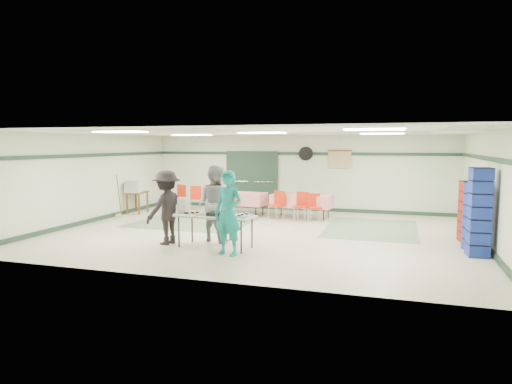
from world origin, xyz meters
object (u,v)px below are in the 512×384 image
(volunteer_grey, at_px, (215,203))
(broom, at_px, (119,195))
(volunteer_teal, at_px, (228,213))
(dining_table_b, at_px, (238,198))
(chair_loose_a, at_px, (196,196))
(crate_stack_red, at_px, (468,211))
(dining_table_a, at_px, (302,200))
(crate_stack_blue_b, at_px, (479,212))
(crate_stack_blue_a, at_px, (475,217))
(office_printer, at_px, (134,187))
(chair_b, at_px, (278,202))
(serving_table, at_px, (215,217))
(chair_loose_b, at_px, (180,195))
(chair_d, at_px, (228,202))
(chair_c, at_px, (314,205))
(chair_a, at_px, (302,203))
(volunteer_dark, at_px, (167,207))
(printer_table, at_px, (137,195))

(volunteer_grey, xyz_separation_m, broom, (-4.44, 2.47, -0.22))
(volunteer_teal, height_order, dining_table_b, volunteer_teal)
(dining_table_b, distance_m, chair_loose_a, 1.85)
(volunteer_grey, distance_m, crate_stack_red, 6.21)
(dining_table_a, bearing_deg, broom, -160.00)
(chair_loose_a, distance_m, crate_stack_blue_b, 9.68)
(crate_stack_blue_a, xyz_separation_m, crate_stack_red, (0.00, 1.04, -0.02))
(dining_table_b, bearing_deg, office_printer, -161.02)
(dining_table_a, xyz_separation_m, crate_stack_blue_a, (4.63, -3.36, 0.20))
(chair_b, height_order, office_printer, office_printer)
(dining_table_a, bearing_deg, chair_b, -134.71)
(serving_table, bearing_deg, chair_loose_b, 129.75)
(volunteer_grey, bearing_deg, chair_d, -55.74)
(serving_table, relative_size, crate_stack_blue_b, 1.00)
(broom, bearing_deg, chair_c, 12.41)
(chair_c, bearing_deg, crate_stack_blue_a, -56.90)
(chair_a, bearing_deg, chair_loose_a, 171.56)
(dining_table_b, height_order, crate_stack_blue_b, crate_stack_blue_b)
(volunteer_dark, height_order, chair_loose_b, volunteer_dark)
(dining_table_b, relative_size, crate_stack_blue_b, 1.03)
(chair_b, xyz_separation_m, crate_stack_blue_b, (5.28, -3.33, 0.39))
(chair_d, bearing_deg, office_printer, -167.00)
(dining_table_a, relative_size, office_printer, 4.07)
(chair_a, bearing_deg, chair_d, -174.02)
(chair_b, distance_m, chair_loose_b, 3.97)
(chair_b, distance_m, chair_loose_a, 3.50)
(serving_table, distance_m, crate_stack_red, 6.18)
(broom, bearing_deg, chair_loose_a, 53.10)
(serving_table, xyz_separation_m, chair_loose_a, (-2.97, 5.29, -0.17))
(volunteer_teal, bearing_deg, crate_stack_red, 44.80)
(volunteer_grey, distance_m, printer_table, 5.56)
(volunteer_dark, distance_m, chair_d, 4.24)
(chair_b, relative_size, crate_stack_blue_a, 0.59)
(chair_loose_b, distance_m, broom, 2.28)
(chair_b, distance_m, crate_stack_red, 5.57)
(serving_table, height_order, chair_c, chair_c)
(dining_table_a, bearing_deg, chair_c, -43.80)
(dining_table_b, relative_size, chair_d, 2.34)
(volunteer_grey, xyz_separation_m, dining_table_b, (-0.89, 4.11, -0.37))
(chair_d, relative_size, printer_table, 0.94)
(chair_loose_a, distance_m, crate_stack_red, 9.07)
(crate_stack_red, bearing_deg, volunteer_teal, -149.30)
(dining_table_b, relative_size, chair_loose_a, 2.20)
(serving_table, relative_size, chair_b, 2.09)
(chair_loose_a, relative_size, chair_loose_b, 0.95)
(volunteer_teal, height_order, chair_c, volunteer_teal)
(volunteer_dark, xyz_separation_m, chair_loose_a, (-1.71, 5.27, -0.34))
(serving_table, xyz_separation_m, dining_table_a, (1.02, 4.81, -0.15))
(chair_b, height_order, chair_loose_a, chair_b)
(chair_c, distance_m, broom, 6.36)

